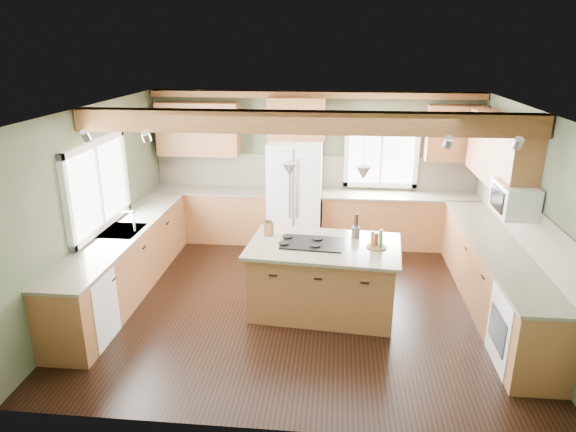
# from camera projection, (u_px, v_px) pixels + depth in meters

# --- Properties ---
(floor) EXTENTS (5.60, 5.60, 0.00)m
(floor) POSITION_uv_depth(u_px,v_px,m) (303.00, 301.00, 7.05)
(floor) COLOR black
(floor) RESTS_ON ground
(ceiling) EXTENTS (5.60, 5.60, 0.00)m
(ceiling) POSITION_uv_depth(u_px,v_px,m) (305.00, 109.00, 6.21)
(ceiling) COLOR silver
(ceiling) RESTS_ON wall_back
(wall_back) EXTENTS (5.60, 0.00, 5.60)m
(wall_back) POSITION_uv_depth(u_px,v_px,m) (314.00, 166.00, 8.98)
(wall_back) COLOR #444D37
(wall_back) RESTS_ON ground
(wall_left) EXTENTS (0.00, 5.00, 5.00)m
(wall_left) POSITION_uv_depth(u_px,v_px,m) (96.00, 204.00, 6.89)
(wall_left) COLOR #444D37
(wall_left) RESTS_ON ground
(wall_right) EXTENTS (0.00, 5.00, 5.00)m
(wall_right) POSITION_uv_depth(u_px,v_px,m) (529.00, 218.00, 6.36)
(wall_right) COLOR #444D37
(wall_right) RESTS_ON ground
(ceiling_beam) EXTENTS (5.55, 0.26, 0.26)m
(ceiling_beam) POSITION_uv_depth(u_px,v_px,m) (304.00, 122.00, 6.06)
(ceiling_beam) COLOR #553118
(ceiling_beam) RESTS_ON ceiling
(soffit_trim) EXTENTS (5.55, 0.20, 0.10)m
(soffit_trim) POSITION_uv_depth(u_px,v_px,m) (315.00, 95.00, 8.49)
(soffit_trim) COLOR #553118
(soffit_trim) RESTS_ON ceiling
(backsplash_back) EXTENTS (5.58, 0.03, 0.58)m
(backsplash_back) POSITION_uv_depth(u_px,v_px,m) (314.00, 172.00, 9.00)
(backsplash_back) COLOR brown
(backsplash_back) RESTS_ON wall_back
(backsplash_right) EXTENTS (0.03, 3.70, 0.58)m
(backsplash_right) POSITION_uv_depth(u_px,v_px,m) (525.00, 223.00, 6.44)
(backsplash_right) COLOR brown
(backsplash_right) RESTS_ON wall_right
(base_cab_back_left) EXTENTS (2.02, 0.60, 0.88)m
(base_cab_back_left) POSITION_uv_depth(u_px,v_px,m) (212.00, 215.00, 9.14)
(base_cab_back_left) COLOR brown
(base_cab_back_left) RESTS_ON floor
(counter_back_left) EXTENTS (2.06, 0.64, 0.04)m
(counter_back_left) POSITION_uv_depth(u_px,v_px,m) (211.00, 190.00, 9.00)
(counter_back_left) COLOR #4D4738
(counter_back_left) RESTS_ON base_cab_back_left
(base_cab_back_right) EXTENTS (2.62, 0.60, 0.88)m
(base_cab_back_right) POSITION_uv_depth(u_px,v_px,m) (399.00, 221.00, 8.84)
(base_cab_back_right) COLOR brown
(base_cab_back_right) RESTS_ON floor
(counter_back_right) EXTENTS (2.66, 0.64, 0.04)m
(counter_back_right) POSITION_uv_depth(u_px,v_px,m) (400.00, 196.00, 8.69)
(counter_back_right) COLOR #4D4738
(counter_back_right) RESTS_ON base_cab_back_right
(base_cab_left) EXTENTS (0.60, 3.70, 0.88)m
(base_cab_left) POSITION_uv_depth(u_px,v_px,m) (126.00, 262.00, 7.19)
(base_cab_left) COLOR brown
(base_cab_left) RESTS_ON floor
(counter_left) EXTENTS (0.64, 3.74, 0.04)m
(counter_left) POSITION_uv_depth(u_px,v_px,m) (122.00, 232.00, 7.04)
(counter_left) COLOR #4D4738
(counter_left) RESTS_ON base_cab_left
(base_cab_right) EXTENTS (0.60, 3.70, 0.88)m
(base_cab_right) POSITION_uv_depth(u_px,v_px,m) (494.00, 278.00, 6.72)
(base_cab_right) COLOR brown
(base_cab_right) RESTS_ON floor
(counter_right) EXTENTS (0.64, 3.74, 0.04)m
(counter_right) POSITION_uv_depth(u_px,v_px,m) (498.00, 245.00, 6.57)
(counter_right) COLOR #4D4738
(counter_right) RESTS_ON base_cab_right
(upper_cab_back_left) EXTENTS (1.40, 0.35, 0.90)m
(upper_cab_back_left) POSITION_uv_depth(u_px,v_px,m) (198.00, 129.00, 8.79)
(upper_cab_back_left) COLOR brown
(upper_cab_back_left) RESTS_ON wall_back
(upper_cab_over_fridge) EXTENTS (0.96, 0.35, 0.70)m
(upper_cab_over_fridge) POSITION_uv_depth(u_px,v_px,m) (296.00, 119.00, 8.57)
(upper_cab_over_fridge) COLOR brown
(upper_cab_over_fridge) RESTS_ON wall_back
(upper_cab_right) EXTENTS (0.35, 2.20, 0.90)m
(upper_cab_right) POSITION_uv_depth(u_px,v_px,m) (500.00, 151.00, 7.02)
(upper_cab_right) COLOR brown
(upper_cab_right) RESTS_ON wall_right
(upper_cab_back_corner) EXTENTS (0.90, 0.35, 0.90)m
(upper_cab_back_corner) POSITION_uv_depth(u_px,v_px,m) (454.00, 133.00, 8.39)
(upper_cab_back_corner) COLOR brown
(upper_cab_back_corner) RESTS_ON wall_back
(window_left) EXTENTS (0.04, 1.60, 1.05)m
(window_left) POSITION_uv_depth(u_px,v_px,m) (97.00, 185.00, 6.85)
(window_left) COLOR white
(window_left) RESTS_ON wall_left
(window_back) EXTENTS (1.10, 0.04, 1.00)m
(window_back) POSITION_uv_depth(u_px,v_px,m) (381.00, 154.00, 8.77)
(window_back) COLOR white
(window_back) RESTS_ON wall_back
(sink) EXTENTS (0.50, 0.65, 0.03)m
(sink) POSITION_uv_depth(u_px,v_px,m) (122.00, 231.00, 7.04)
(sink) COLOR #262628
(sink) RESTS_ON counter_left
(faucet) EXTENTS (0.02, 0.02, 0.28)m
(faucet) POSITION_uv_depth(u_px,v_px,m) (134.00, 222.00, 6.97)
(faucet) COLOR #B2B2B7
(faucet) RESTS_ON sink
(dishwasher) EXTENTS (0.60, 0.60, 0.84)m
(dishwasher) POSITION_uv_depth(u_px,v_px,m) (82.00, 309.00, 5.96)
(dishwasher) COLOR white
(dishwasher) RESTS_ON floor
(oven) EXTENTS (0.60, 0.72, 0.84)m
(oven) POSITION_uv_depth(u_px,v_px,m) (527.00, 331.00, 5.50)
(oven) COLOR white
(oven) RESTS_ON floor
(microwave) EXTENTS (0.40, 0.70, 0.38)m
(microwave) POSITION_uv_depth(u_px,v_px,m) (515.00, 199.00, 6.26)
(microwave) COLOR white
(microwave) RESTS_ON wall_right
(pendant_left) EXTENTS (0.18, 0.18, 0.16)m
(pendant_left) POSITION_uv_depth(u_px,v_px,m) (290.00, 170.00, 6.30)
(pendant_left) COLOR #B2B2B7
(pendant_left) RESTS_ON ceiling
(pendant_right) EXTENTS (0.18, 0.18, 0.16)m
(pendant_right) POSITION_uv_depth(u_px,v_px,m) (363.00, 173.00, 6.15)
(pendant_right) COLOR #B2B2B7
(pendant_right) RESTS_ON ceiling
(refrigerator) EXTENTS (0.90, 0.74, 1.80)m
(refrigerator) POSITION_uv_depth(u_px,v_px,m) (295.00, 194.00, 8.78)
(refrigerator) COLOR white
(refrigerator) RESTS_ON floor
(island) EXTENTS (1.89, 1.25, 0.88)m
(island) POSITION_uv_depth(u_px,v_px,m) (323.00, 279.00, 6.69)
(island) COLOR brown
(island) RESTS_ON floor
(island_top) EXTENTS (2.02, 1.38, 0.04)m
(island_top) POSITION_uv_depth(u_px,v_px,m) (324.00, 246.00, 6.54)
(island_top) COLOR #4D4738
(island_top) RESTS_ON island
(cooktop) EXTENTS (0.82, 0.58, 0.02)m
(cooktop) POSITION_uv_depth(u_px,v_px,m) (312.00, 243.00, 6.56)
(cooktop) COLOR black
(cooktop) RESTS_ON island_top
(knife_block) EXTENTS (0.13, 0.11, 0.18)m
(knife_block) POSITION_uv_depth(u_px,v_px,m) (269.00, 229.00, 6.81)
(knife_block) COLOR brown
(knife_block) RESTS_ON island_top
(utensil_crock) EXTENTS (0.12, 0.12, 0.15)m
(utensil_crock) POSITION_uv_depth(u_px,v_px,m) (356.00, 232.00, 6.75)
(utensil_crock) COLOR #3D3731
(utensil_crock) RESTS_ON island_top
(bottle_tray) EXTENTS (0.33, 0.33, 0.23)m
(bottle_tray) POSITION_uv_depth(u_px,v_px,m) (377.00, 239.00, 6.40)
(bottle_tray) COLOR brown
(bottle_tray) RESTS_ON island_top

